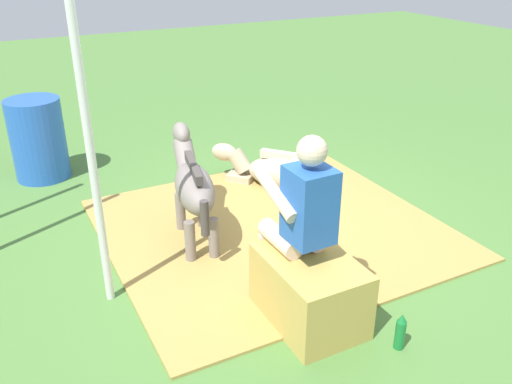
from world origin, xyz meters
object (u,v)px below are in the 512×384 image
Objects in this scene: person_seated at (299,215)px; tent_pole_left at (91,155)px; pony_lying at (279,172)px; hay_bale at (309,290)px; soda_bottle at (400,332)px; pony_standing at (193,184)px; water_barrel at (38,139)px.

tent_pole_left reaches higher than person_seated.
person_seated reaches higher than pony_lying.
tent_pole_left reaches higher than pony_lying.
pony_lying is at bearing -24.00° from hay_bale.
pony_lying is (1.89, -0.92, -0.58)m from person_seated.
pony_lying is at bearing -25.90° from person_seated.
pony_lying is 2.64m from soda_bottle.
person_seated reaches higher than pony_standing.
soda_bottle is at bearing -157.48° from water_barrel.
pony_standing is at bearing 11.65° from hay_bale.
hay_bale is 3.78m from water_barrel.
person_seated is 1.03× the size of pony_standing.
tent_pole_left is (-2.63, -0.11, 0.72)m from water_barrel.
person_seated reaches higher than hay_bale.
hay_bale is 1.50m from pony_standing.
person_seated reaches higher than water_barrel.
water_barrel reaches higher than hay_bale.
tent_pole_left reaches higher than pony_standing.
soda_bottle is 0.30× the size of water_barrel.
person_seated reaches higher than soda_bottle.
hay_bale is 2.88× the size of soda_bottle.
water_barrel is (2.10, 1.01, -0.10)m from pony_standing.
tent_pole_left is at bearing 47.67° from soda_bottle.
tent_pole_left reaches higher than soda_bottle.
pony_standing is at bearing 18.89° from soda_bottle.
hay_bale is 0.66m from soda_bottle.
soda_bottle is 2.37m from tent_pole_left.
water_barrel reaches higher than soda_bottle.
pony_standing is at bearing -154.25° from water_barrel.
tent_pole_left is (0.90, 1.20, 0.92)m from hay_bale.
pony_lying reaches higher than soda_bottle.
hay_bale is at bearing 156.00° from pony_lying.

